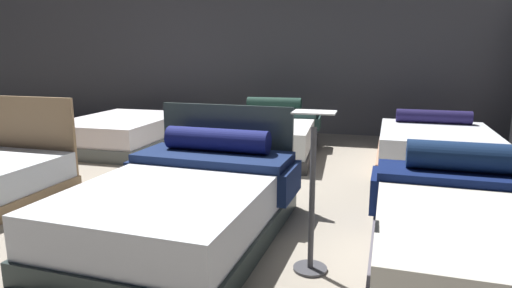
% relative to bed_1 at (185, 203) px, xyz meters
% --- Properties ---
extents(ground_plane, '(18.00, 18.00, 0.02)m').
position_rel_bed_1_xyz_m(ground_plane, '(-0.06, 1.25, -0.29)').
color(ground_plane, gray).
extents(showroom_back_wall, '(18.00, 0.06, 3.50)m').
position_rel_bed_1_xyz_m(showroom_back_wall, '(-0.06, 5.10, 1.47)').
color(showroom_back_wall, '#47474C').
rests_on(showroom_back_wall, ground_plane).
extents(bed_1, '(1.64, 2.18, 1.00)m').
position_rel_bed_1_xyz_m(bed_1, '(0.00, 0.00, 0.00)').
color(bed_1, '#293432').
rests_on(bed_1, ground_plane).
extents(bed_2, '(1.72, 2.16, 0.78)m').
position_rel_bed_1_xyz_m(bed_2, '(2.33, -0.04, -0.02)').
color(bed_2, '#534F59').
rests_on(bed_2, ground_plane).
extents(bed_3, '(1.55, 2.10, 0.49)m').
position_rel_bed_1_xyz_m(bed_3, '(-2.43, 2.94, -0.04)').
color(bed_3, '#4E5656').
rests_on(bed_3, ground_plane).
extents(bed_4, '(1.60, 2.07, 0.80)m').
position_rel_bed_1_xyz_m(bed_4, '(-0.05, 3.03, -0.00)').
color(bed_4, '#333232').
rests_on(bed_4, ground_plane).
extents(bed_5, '(1.57, 1.95, 0.69)m').
position_rel_bed_1_xyz_m(bed_5, '(2.34, 3.03, -0.03)').
color(bed_5, '#946A50').
rests_on(bed_5, ground_plane).
extents(price_sign, '(0.28, 0.24, 1.13)m').
position_rel_bed_1_xyz_m(price_sign, '(1.11, -0.35, 0.16)').
color(price_sign, '#3F3F44').
rests_on(price_sign, ground_plane).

